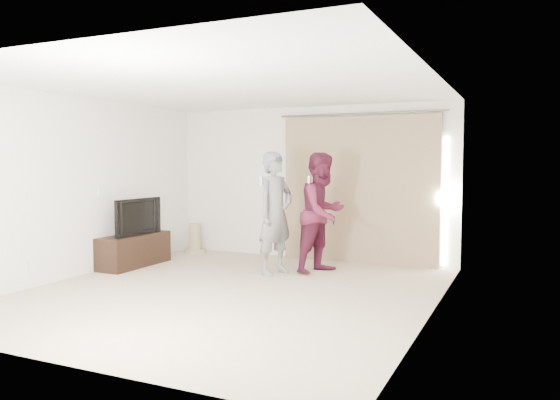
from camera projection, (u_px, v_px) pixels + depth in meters
The scene contains 10 objects.
floor at pixel (230, 292), 6.95m from camera, with size 5.50×5.50×0.00m, color #C6B594.
wall_back at pixel (310, 183), 9.35m from camera, with size 5.00×0.04×2.60m, color white.
wall_left at pixel (79, 187), 7.90m from camera, with size 0.04×5.50×2.60m.
ceiling at pixel (229, 86), 6.77m from camera, with size 5.00×5.50×0.01m, color white.
curtain at pixel (360, 190), 8.92m from camera, with size 2.80×0.11×2.46m.
tv_console at pixel (134, 250), 8.68m from camera, with size 0.46×1.32×0.51m, color black.
tv at pixel (134, 216), 8.65m from camera, with size 1.00×0.13×0.58m, color black.
scratching_post at pixel (195, 241), 9.96m from camera, with size 0.40×0.40×0.53m.
person_man at pixel (275, 213), 8.05m from camera, with size 0.61×0.76×1.81m.
person_woman at pixel (323, 213), 8.15m from camera, with size 0.95×1.06×1.80m.
Camera 1 is at (3.43, -5.96, 1.66)m, focal length 35.00 mm.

